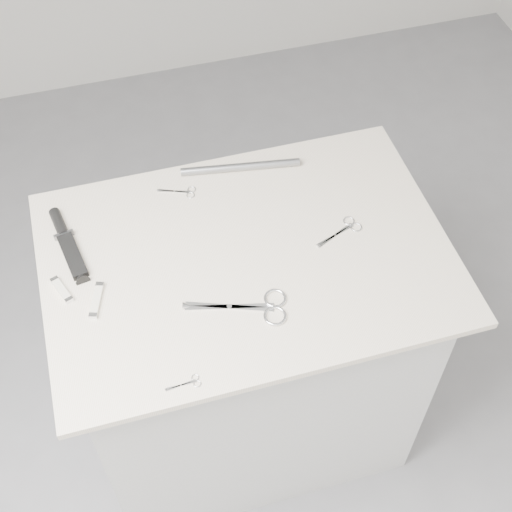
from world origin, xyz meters
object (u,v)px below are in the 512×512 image
object	(u,v)px
plinth	(248,353)
sheathed_knife	(66,240)
tiny_scissors	(188,383)
embroidery_scissors_b	(183,192)
embroidery_scissors_a	(345,229)
pocket_knife_a	(97,300)
pocket_knife_b	(62,290)
metal_rail	(241,167)
large_shears	(259,307)

from	to	relation	value
plinth	sheathed_knife	distance (m)	0.66
tiny_scissors	embroidery_scissors_b	bearing A→B (deg)	75.47
plinth	tiny_scissors	world-z (taller)	tiny_scissors
embroidery_scissors_a	sheathed_knife	world-z (taller)	sheathed_knife
tiny_scissors	pocket_knife_a	xyz separation A→B (m)	(-0.16, 0.27, 0.00)
embroidery_scissors_b	tiny_scissors	bearing A→B (deg)	-80.70
embroidery_scissors_a	pocket_knife_b	bearing A→B (deg)	157.52
pocket_knife_a	metal_rail	xyz separation A→B (m)	(0.44, 0.33, 0.00)
tiny_scissors	metal_rail	size ratio (longest dim) A/B	0.24
embroidery_scissors_b	metal_rail	size ratio (longest dim) A/B	0.31
embroidery_scissors_b	metal_rail	distance (m)	0.17
tiny_scissors	pocket_knife_a	size ratio (longest dim) A/B	0.77
embroidery_scissors_b	metal_rail	xyz separation A→B (m)	(0.17, 0.04, 0.01)
plinth	embroidery_scissors_a	world-z (taller)	embroidery_scissors_a
pocket_knife_b	metal_rail	world-z (taller)	metal_rail
plinth	metal_rail	bearing A→B (deg)	77.80
pocket_knife_a	pocket_knife_b	distance (m)	0.09
sheathed_knife	pocket_knife_a	distance (m)	0.20
embroidery_scissors_a	pocket_knife_b	size ratio (longest dim) A/B	1.56
large_shears	embroidery_scissors_a	world-z (taller)	large_shears
sheathed_knife	pocket_knife_b	distance (m)	0.15
embroidery_scissors_a	pocket_knife_a	xyz separation A→B (m)	(-0.64, -0.05, 0.00)
plinth	large_shears	bearing A→B (deg)	-95.46
large_shears	tiny_scissors	size ratio (longest dim) A/B	3.10
plinth	pocket_knife_b	world-z (taller)	pocket_knife_b
large_shears	pocket_knife_b	bearing A→B (deg)	175.33
pocket_knife_a	pocket_knife_b	world-z (taller)	pocket_knife_a
pocket_knife_b	metal_rail	xyz separation A→B (m)	(0.51, 0.28, 0.01)
pocket_knife_b	pocket_knife_a	bearing A→B (deg)	-145.85
metal_rail	large_shears	bearing A→B (deg)	-99.84
sheathed_knife	metal_rail	bearing A→B (deg)	-85.17
large_shears	metal_rail	world-z (taller)	metal_rail
pocket_knife_b	large_shears	bearing A→B (deg)	-132.79
plinth	embroidery_scissors_b	world-z (taller)	embroidery_scissors_b
large_shears	plinth	bearing A→B (deg)	101.57
plinth	sheathed_knife	xyz separation A→B (m)	(-0.42, 0.16, 0.48)
plinth	pocket_knife_a	size ratio (longest dim) A/B	8.96
large_shears	pocket_knife_b	size ratio (longest dim) A/B	2.83
large_shears	embroidery_scissors_b	world-z (taller)	large_shears
embroidery_scissors_a	tiny_scissors	bearing A→B (deg)	-168.72
plinth	embroidery_scissors_a	xyz separation A→B (m)	(0.26, 0.01, 0.47)
plinth	sheathed_knife	world-z (taller)	sheathed_knife
pocket_knife_b	plinth	bearing A→B (deg)	-112.91
plinth	embroidery_scissors_a	size ratio (longest dim) A/B	6.83
embroidery_scissors_a	metal_rail	xyz separation A→B (m)	(-0.20, 0.28, 0.01)
pocket_knife_a	plinth	bearing A→B (deg)	-65.83
embroidery_scissors_a	pocket_knife_a	size ratio (longest dim) A/B	1.31
pocket_knife_a	metal_rail	distance (m)	0.55
large_shears	pocket_knife_a	bearing A→B (deg)	178.46
metal_rail	embroidery_scissors_b	bearing A→B (deg)	-166.87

